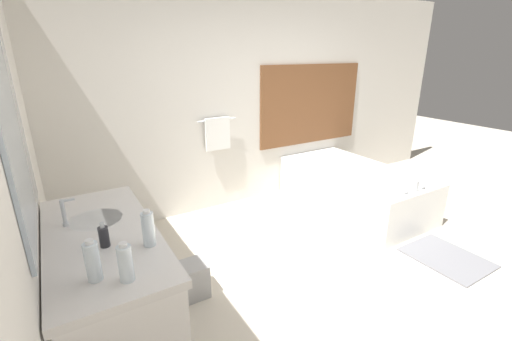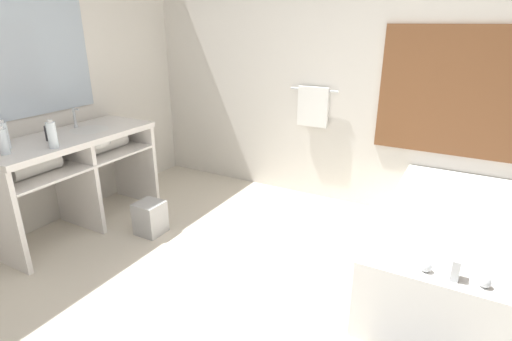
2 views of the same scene
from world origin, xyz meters
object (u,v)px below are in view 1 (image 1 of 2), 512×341
water_bottle_2 (126,263)px  soap_dispenser (104,236)px  bathtub (354,186)px  waste_bin (193,280)px  water_bottle_1 (148,229)px  water_bottle_3 (93,261)px

water_bottle_2 → soap_dispenser: bearing=96.6°
bathtub → waste_bin: bearing=-167.2°
water_bottle_1 → water_bottle_2: 0.32m
water_bottle_2 → waste_bin: (0.59, 0.78, -0.83)m
water_bottle_1 → water_bottle_3: bearing=-149.5°
soap_dispenser → waste_bin: 1.09m
water_bottle_2 → water_bottle_1: bearing=56.4°
soap_dispenser → waste_bin: size_ratio=0.51×
water_bottle_1 → waste_bin: bearing=51.1°
bathtub → soap_dispenser: (-3.06, -0.94, 0.65)m
bathtub → waste_bin: (-2.42, -0.55, -0.14)m
bathtub → waste_bin: 2.49m
bathtub → soap_dispenser: bearing=-162.8°
water_bottle_1 → water_bottle_3: 0.36m
soap_dispenser → waste_bin: soap_dispenser is taller
water_bottle_3 → bathtub: bearing=21.6°
soap_dispenser → waste_bin: bearing=31.7°
bathtub → soap_dispenser: size_ratio=12.35×
waste_bin → soap_dispenser: bearing=-148.3°
bathtub → water_bottle_3: 3.45m
water_bottle_3 → waste_bin: bearing=43.8°
water_bottle_1 → water_bottle_2: water_bottle_1 is taller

